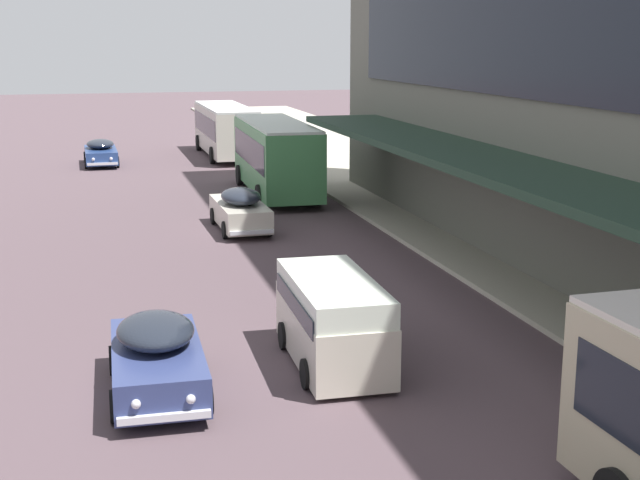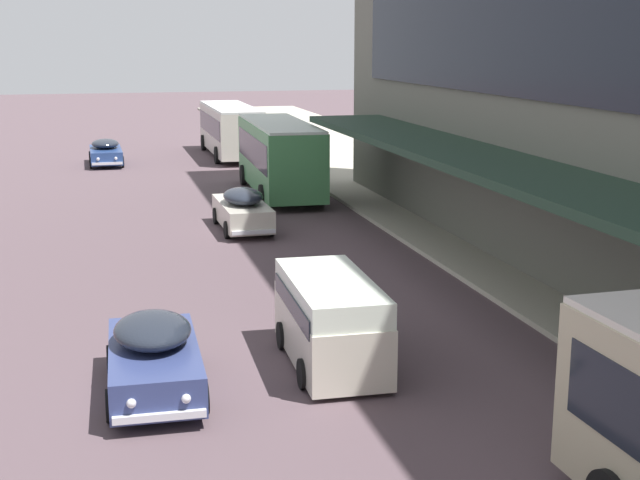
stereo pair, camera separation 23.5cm
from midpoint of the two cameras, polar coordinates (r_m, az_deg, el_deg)
name	(u,v)px [view 1 (the left image)]	position (r m, az deg, el deg)	size (l,w,h in m)	color
transit_bus_kerbside_front	(226,127)	(55.03, -6.18, 7.18)	(2.84, 10.17, 3.08)	beige
transit_bus_kerbside_far	(276,153)	(41.04, -3.00, 5.55)	(3.01, 9.63, 3.37)	#458A50
sedan_lead_mid	(101,152)	(52.61, -13.98, 5.47)	(1.91, 4.60, 1.46)	navy
sedan_oncoming_rear	(240,209)	(33.65, -5.33, 1.96)	(1.85, 4.58, 1.63)	beige
sedan_oncoming_front	(157,356)	(18.56, -10.76, -7.33)	(2.01, 4.34, 1.57)	navy
vw_van	(332,315)	(19.77, 0.41, -4.85)	(2.00, 4.60, 1.96)	beige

